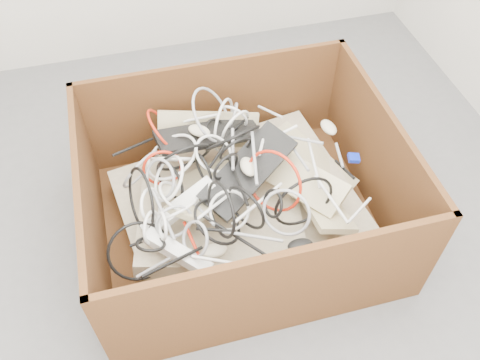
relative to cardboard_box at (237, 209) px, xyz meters
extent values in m
plane|color=#57585A|center=(-0.04, -0.06, -0.14)|extent=(3.00, 3.00, 0.00)
cube|color=#412610|center=(0.02, 0.00, -0.13)|extent=(1.22, 1.02, 0.03)
cube|color=#412610|center=(0.02, 0.50, 0.13)|extent=(1.22, 0.02, 0.54)
cube|color=#412610|center=(0.02, -0.50, 0.13)|extent=(1.22, 0.03, 0.54)
cube|color=#412610|center=(0.62, 0.00, 0.13)|extent=(0.02, 0.97, 0.54)
cube|color=#412610|center=(-0.58, 0.00, 0.13)|extent=(0.02, 0.97, 0.54)
cube|color=tan|center=(0.02, 0.02, -0.05)|extent=(1.07, 0.93, 0.20)
cube|color=tan|center=(-0.08, -0.05, 0.03)|extent=(0.77, 0.69, 0.21)
cube|color=tan|center=(-0.16, 0.09, 0.07)|extent=(0.46, 0.27, 0.10)
cube|color=tan|center=(0.39, 0.15, 0.04)|extent=(0.37, 0.44, 0.16)
cube|color=tan|center=(-0.03, -0.21, 0.04)|extent=(0.24, 0.46, 0.08)
cube|color=tan|center=(-0.17, -0.23, 0.07)|extent=(0.45, 0.37, 0.09)
cube|color=tan|center=(0.33, -0.11, 0.08)|extent=(0.17, 0.44, 0.20)
cube|color=tan|center=(-0.05, 0.32, 0.19)|extent=(0.46, 0.16, 0.20)
cube|color=tan|center=(-0.09, -0.02, 0.16)|extent=(0.43, 0.37, 0.22)
cube|color=tan|center=(0.24, -0.02, 0.16)|extent=(0.38, 0.44, 0.10)
cube|color=black|center=(-0.06, 0.23, 0.24)|extent=(0.45, 0.21, 0.10)
cube|color=black|center=(0.04, -0.02, 0.26)|extent=(0.44, 0.38, 0.13)
ellipsoid|color=beige|center=(-0.28, 0.02, 0.20)|extent=(0.11, 0.11, 0.04)
ellipsoid|color=beige|center=(0.46, 0.18, 0.20)|extent=(0.07, 0.11, 0.04)
ellipsoid|color=beige|center=(-0.16, -0.28, 0.16)|extent=(0.10, 0.06, 0.04)
ellipsoid|color=beige|center=(0.04, -0.03, 0.29)|extent=(0.06, 0.10, 0.04)
ellipsoid|color=beige|center=(-0.10, 0.21, 0.29)|extent=(0.11, 0.11, 0.04)
ellipsoid|color=black|center=(0.15, -0.33, 0.15)|extent=(0.10, 0.06, 0.04)
cube|color=silver|center=(-0.25, -0.09, 0.21)|extent=(0.31, 0.17, 0.13)
cube|color=silver|center=(-0.29, -0.27, 0.18)|extent=(0.23, 0.22, 0.09)
cube|color=#0B20AE|center=(0.48, -0.04, 0.23)|extent=(0.05, 0.05, 0.03)
torus|color=black|center=(0.01, 0.11, 0.31)|extent=(0.28, 0.18, 0.25)
torus|color=silver|center=(0.05, 0.23, 0.25)|extent=(0.19, 0.14, 0.23)
torus|color=gray|center=(-0.36, 0.14, 0.20)|extent=(0.24, 0.17, 0.26)
torus|color=black|center=(-0.38, -0.24, 0.23)|extent=(0.15, 0.14, 0.08)
torus|color=gray|center=(0.10, -0.28, 0.31)|extent=(0.22, 0.17, 0.20)
torus|color=silver|center=(-0.27, -0.01, 0.30)|extent=(0.17, 0.25, 0.20)
torus|color=gray|center=(-0.28, -0.17, 0.24)|extent=(0.20, 0.06, 0.20)
torus|color=silver|center=(0.06, 0.29, 0.26)|extent=(0.16, 0.13, 0.19)
torus|color=silver|center=(-0.23, 0.13, 0.26)|extent=(0.30, 0.32, 0.14)
torus|color=black|center=(0.08, -0.22, 0.29)|extent=(0.08, 0.15, 0.14)
torus|color=black|center=(-0.13, 0.03, 0.26)|extent=(0.06, 0.19, 0.20)
torus|color=gray|center=(-0.22, -0.27, 0.24)|extent=(0.12, 0.19, 0.16)
torus|color=silver|center=(-0.36, -0.17, 0.23)|extent=(0.09, 0.12, 0.14)
torus|color=silver|center=(-0.35, -0.10, 0.26)|extent=(0.10, 0.18, 0.18)
torus|color=gray|center=(-0.04, 0.28, 0.30)|extent=(0.24, 0.29, 0.22)
torus|color=black|center=(-0.11, -0.22, 0.32)|extent=(0.08, 0.29, 0.29)
torus|color=gray|center=(-0.30, 0.00, 0.29)|extent=(0.12, 0.20, 0.20)
torus|color=black|center=(-0.13, -0.21, 0.23)|extent=(0.23, 0.27, 0.16)
torus|color=silver|center=(-0.07, 0.07, 0.30)|extent=(0.21, 0.20, 0.12)
torus|color=black|center=(-0.05, -0.03, 0.32)|extent=(0.15, 0.08, 0.17)
torus|color=silver|center=(0.01, 0.29, 0.22)|extent=(0.15, 0.24, 0.27)
torus|color=black|center=(-0.19, 0.09, 0.28)|extent=(0.29, 0.15, 0.26)
torus|color=black|center=(-0.26, 0.03, 0.24)|extent=(0.11, 0.21, 0.23)
torus|color=black|center=(-0.02, -0.19, 0.26)|extent=(0.14, 0.23, 0.26)
torus|color=black|center=(0.21, -0.19, 0.22)|extent=(0.30, 0.07, 0.30)
torus|color=gray|center=(0.06, 0.29, 0.27)|extent=(0.07, 0.15, 0.16)
torus|color=black|center=(0.01, 0.04, 0.33)|extent=(0.19, 0.08, 0.19)
torus|color=black|center=(-0.03, 0.26, 0.23)|extent=(0.12, 0.14, 0.12)
torus|color=black|center=(-0.38, -0.03, 0.23)|extent=(0.12, 0.34, 0.34)
torus|color=silver|center=(-0.25, -0.05, 0.23)|extent=(0.14, 0.20, 0.15)
torus|color=red|center=(-0.24, 0.28, 0.26)|extent=(0.14, 0.24, 0.21)
torus|color=red|center=(0.11, -0.12, 0.29)|extent=(0.22, 0.29, 0.34)
torus|color=silver|center=(-0.32, -0.21, 0.27)|extent=(0.05, 0.15, 0.14)
torus|color=silver|center=(-0.07, -0.17, 0.24)|extent=(0.21, 0.16, 0.15)
torus|color=silver|center=(-0.27, -0.10, 0.22)|extent=(0.24, 0.17, 0.20)
torus|color=silver|center=(-0.23, 0.13, 0.24)|extent=(0.24, 0.16, 0.20)
torus|color=red|center=(-0.28, 0.08, 0.25)|extent=(0.21, 0.07, 0.21)
torus|color=black|center=(-0.42, -0.21, 0.15)|extent=(0.32, 0.17, 0.28)
cylinder|color=black|center=(-0.14, -0.26, 0.26)|extent=(0.13, 0.07, 0.03)
cylinder|color=red|center=(-0.23, -0.23, 0.20)|extent=(0.04, 0.14, 0.03)
cylinder|color=black|center=(-0.08, -0.29, 0.24)|extent=(0.20, 0.22, 0.06)
cylinder|color=black|center=(0.06, 0.24, 0.25)|extent=(0.12, 0.08, 0.03)
cylinder|color=silver|center=(0.41, -0.26, 0.19)|extent=(0.14, 0.10, 0.02)
cylinder|color=gray|center=(0.25, 0.00, 0.27)|extent=(0.02, 0.23, 0.07)
cylinder|color=black|center=(-0.04, 0.10, 0.28)|extent=(0.14, 0.15, 0.05)
cylinder|color=silver|center=(0.13, 0.10, 0.30)|extent=(0.10, 0.20, 0.05)
cylinder|color=gray|center=(-0.19, -0.11, 0.23)|extent=(0.10, 0.26, 0.06)
cylinder|color=silver|center=(-0.18, -0.37, 0.24)|extent=(0.14, 0.05, 0.05)
cylinder|color=black|center=(-0.31, -0.33, 0.22)|extent=(0.23, 0.11, 0.07)
cylinder|color=silver|center=(0.31, -0.22, 0.24)|extent=(0.06, 0.23, 0.05)
cylinder|color=gray|center=(0.06, -0.04, 0.34)|extent=(0.05, 0.22, 0.07)
cylinder|color=silver|center=(0.25, 0.36, 0.19)|extent=(0.08, 0.15, 0.06)
cylinder|color=gray|center=(-0.38, -0.29, 0.16)|extent=(0.14, 0.05, 0.04)
cylinder|color=gray|center=(-0.01, 0.04, 0.33)|extent=(0.06, 0.19, 0.04)
cylinder|color=black|center=(0.12, 0.09, 0.27)|extent=(0.10, 0.12, 0.03)
cylinder|color=black|center=(0.42, -0.08, 0.22)|extent=(0.03, 0.14, 0.05)
cylinder|color=silver|center=(-0.09, 0.32, 0.25)|extent=(0.20, 0.07, 0.07)
cylinder|color=black|center=(-0.38, -0.19, 0.19)|extent=(0.15, 0.03, 0.04)
cylinder|color=gray|center=(-0.31, -0.14, 0.26)|extent=(0.06, 0.19, 0.08)
cylinder|color=gray|center=(0.27, 0.10, 0.26)|extent=(0.19, 0.18, 0.07)
cylinder|color=silver|center=(0.16, 0.10, 0.28)|extent=(0.26, 0.07, 0.05)
cylinder|color=silver|center=(0.31, -0.03, 0.24)|extent=(0.05, 0.24, 0.04)
cylinder|color=silver|center=(-0.12, -0.15, 0.26)|extent=(0.17, 0.13, 0.05)
cylinder|color=black|center=(-0.38, 0.29, 0.18)|extent=(0.18, 0.09, 0.04)
cylinder|color=silver|center=(0.03, -0.18, 0.26)|extent=(0.23, 0.14, 0.03)
cylinder|color=black|center=(-0.02, -0.09, 0.30)|extent=(0.02, 0.26, 0.03)
cylinder|color=gray|center=(-0.03, -0.32, 0.27)|extent=(0.19, 0.12, 0.04)
camera|label=1|loc=(-0.32, -1.27, 1.73)|focal=37.99mm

